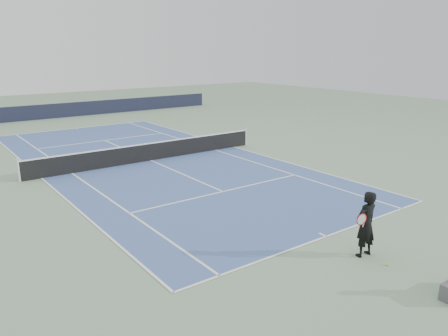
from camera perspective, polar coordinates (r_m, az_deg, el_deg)
ground at (r=23.17m, az=-9.53°, el=0.95°), size 80.00×80.00×0.00m
court_surface at (r=23.17m, az=-9.53°, el=0.97°), size 10.97×23.77×0.01m
tennis_net at (r=23.05m, az=-9.59°, el=2.17°), size 12.90×0.10×1.07m
windscreen_far at (r=39.62m, az=-21.52°, el=6.93°), size 30.00×0.25×1.20m
tennis_player at (r=12.86m, az=18.03°, el=-6.98°), size 0.82×0.55×1.91m
tennis_ball at (r=12.87m, az=20.54°, el=-11.72°), size 0.06×0.06×0.06m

